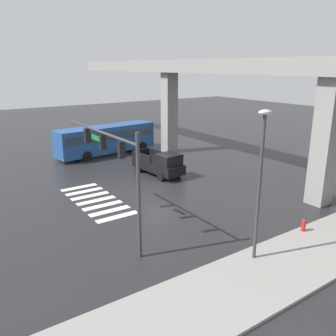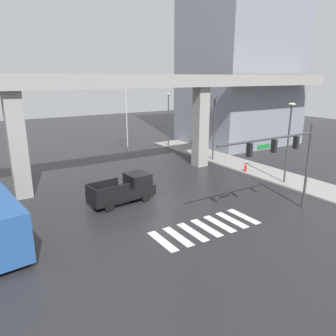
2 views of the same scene
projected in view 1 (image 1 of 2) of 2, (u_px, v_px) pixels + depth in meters
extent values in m
plane|color=#232326|center=(161.00, 186.00, 27.22)|extent=(120.00, 120.00, 0.00)
cube|color=silver|center=(79.00, 187.00, 26.92)|extent=(0.55, 2.80, 0.01)
cube|color=silver|center=(84.00, 191.00, 26.05)|extent=(0.55, 2.80, 0.01)
cube|color=silver|center=(90.00, 196.00, 25.18)|extent=(0.55, 2.80, 0.01)
cube|color=silver|center=(96.00, 201.00, 24.31)|extent=(0.55, 2.80, 0.01)
cube|color=silver|center=(103.00, 206.00, 23.43)|extent=(0.55, 2.80, 0.01)
cube|color=silver|center=(110.00, 211.00, 22.56)|extent=(0.55, 2.80, 0.01)
cube|color=silver|center=(117.00, 217.00, 21.69)|extent=(0.55, 2.80, 0.01)
cube|color=gray|center=(231.00, 66.00, 28.44)|extent=(55.68, 2.41, 1.20)
cube|color=gray|center=(169.00, 113.00, 36.89)|extent=(1.30, 1.30, 8.38)
cube|color=gray|center=(325.00, 143.00, 22.69)|extent=(1.30, 1.30, 8.38)
cube|color=gray|center=(327.00, 245.00, 18.16)|extent=(4.00, 36.00, 0.15)
cube|color=black|center=(158.00, 166.00, 29.99)|extent=(5.26, 2.37, 0.80)
cube|color=black|center=(169.00, 159.00, 28.68)|extent=(1.86, 1.90, 0.90)
cube|color=#3F5160|center=(172.00, 161.00, 28.33)|extent=(0.26, 1.67, 0.77)
cube|color=black|center=(158.00, 154.00, 31.17)|extent=(2.65, 0.35, 0.60)
cube|color=black|center=(142.00, 157.00, 30.10)|extent=(2.65, 0.35, 0.60)
cube|color=black|center=(141.00, 152.00, 31.64)|extent=(0.26, 1.75, 0.60)
cylinder|color=black|center=(178.00, 172.00, 29.49)|extent=(0.78, 0.35, 0.76)
cylinder|color=black|center=(161.00, 176.00, 28.38)|extent=(0.78, 0.35, 0.76)
cylinder|color=black|center=(155.00, 164.00, 31.82)|extent=(0.78, 0.35, 0.76)
cylinder|color=black|center=(139.00, 168.00, 30.71)|extent=(0.78, 0.35, 0.76)
cube|color=#234C8C|center=(106.00, 139.00, 36.75)|extent=(3.70, 11.01, 2.70)
cube|color=#2D3D4C|center=(106.00, 134.00, 36.62)|extent=(3.68, 10.48, 0.76)
cube|color=#2D3D4C|center=(147.00, 130.00, 40.01)|extent=(2.24, 0.33, 1.49)
cylinder|color=black|center=(129.00, 143.00, 40.34)|extent=(0.46, 0.99, 0.96)
cylinder|color=black|center=(142.00, 146.00, 38.55)|extent=(0.46, 0.99, 0.96)
cylinder|color=black|center=(76.00, 152.00, 36.11)|extent=(0.46, 0.99, 0.96)
cylinder|color=black|center=(87.00, 156.00, 34.33)|extent=(0.46, 0.99, 0.96)
cylinder|color=#38383D|center=(139.00, 198.00, 16.31)|extent=(0.18, 0.18, 6.20)
cylinder|color=#38383D|center=(99.00, 131.00, 19.02)|extent=(8.60, 0.14, 0.14)
cube|color=black|center=(122.00, 150.00, 17.02)|extent=(0.24, 0.32, 0.84)
sphere|color=green|center=(122.00, 155.00, 17.10)|extent=(0.17, 0.17, 0.17)
cube|color=black|center=(103.00, 142.00, 18.77)|extent=(0.24, 0.32, 0.84)
sphere|color=green|center=(103.00, 147.00, 18.84)|extent=(0.17, 0.17, 0.17)
cube|color=black|center=(87.00, 136.00, 20.51)|extent=(0.24, 0.32, 0.84)
sphere|color=green|center=(88.00, 140.00, 20.59)|extent=(0.17, 0.17, 0.17)
cube|color=#19722D|center=(96.00, 138.00, 19.50)|extent=(1.10, 0.04, 0.28)
cylinder|color=#38383D|center=(259.00, 192.00, 15.89)|extent=(0.16, 0.16, 7.00)
ellipsoid|color=beige|center=(265.00, 112.00, 14.87)|extent=(0.44, 0.70, 0.24)
cylinder|color=red|center=(303.00, 228.00, 19.47)|extent=(0.24, 0.24, 0.70)
sphere|color=red|center=(304.00, 221.00, 19.36)|extent=(0.22, 0.22, 0.22)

